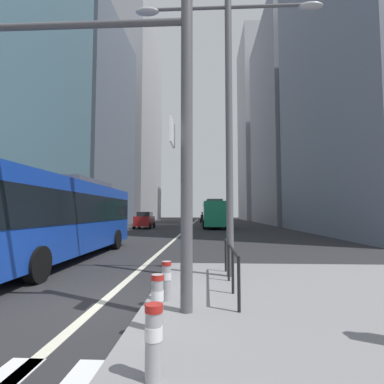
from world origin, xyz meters
name	(u,v)px	position (x,y,z in m)	size (l,w,h in m)	color
ground_plane	(181,233)	(0.00, 20.00, 0.00)	(160.00, 160.00, 0.00)	#28282B
lane_centre_line	(188,227)	(0.00, 30.00, 0.01)	(0.20, 80.00, 0.01)	beige
office_tower_left_mid	(80,123)	(-16.00, 34.29, 14.86)	(11.64, 18.19, 29.72)	slate
office_tower_left_far	(131,122)	(-16.00, 61.98, 23.63)	(11.23, 25.51, 47.27)	#9E9EA3
office_tower_right_near	(370,65)	(17.00, 19.75, 15.13)	(10.80, 21.04, 30.25)	slate
office_tower_right_mid	(292,123)	(17.00, 43.66, 17.28)	(10.81, 21.82, 34.57)	gray
office_tower_right_far	(265,129)	(17.00, 66.53, 22.90)	(11.74, 16.77, 45.80)	#9E9EA3
city_bus_blue_oncoming	(61,214)	(-3.60, 5.16, 1.84)	(2.80, 11.29, 3.40)	#14389E
city_bus_red_receding	(214,213)	(3.14, 30.07, 1.84)	(2.88, 11.51, 3.40)	#198456
car_oncoming_mid	(145,220)	(-5.02, 27.81, 0.99)	(2.11, 4.18, 1.94)	maroon
car_receding_near	(206,217)	(2.14, 47.22, 0.99)	(2.06, 4.30, 1.94)	black
car_receding_far	(212,217)	(3.31, 44.05, 0.99)	(2.21, 4.58, 1.94)	#232838
traffic_signal_gantry	(88,98)	(-0.01, -0.96, 4.09)	(5.70, 0.65, 6.00)	#515156
street_lamp_post	(229,95)	(2.88, 1.98, 5.28)	(5.50, 0.32, 8.00)	#56565B
bollard_left	(154,338)	(1.66, -3.08, 0.59)	(0.20, 0.20, 0.79)	#99999E
bollard_right	(157,299)	(1.48, -1.78, 0.61)	(0.20, 0.20, 0.83)	#99999E
bollard_back	(166,278)	(1.42, -0.31, 0.58)	(0.20, 0.20, 0.78)	#99999E
pedestrian_railing	(230,257)	(2.80, 0.86, 0.85)	(0.06, 3.61, 0.98)	black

